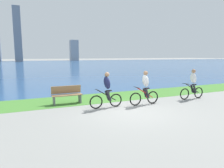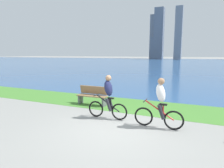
% 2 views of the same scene
% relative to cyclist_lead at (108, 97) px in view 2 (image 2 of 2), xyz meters
% --- Properties ---
extents(ground_plane, '(300.00, 300.00, 0.00)m').
position_rel_cyclist_lead_xyz_m(ground_plane, '(0.63, -0.95, -0.83)').
color(ground_plane, gray).
extents(grass_strip_bayside, '(120.00, 2.64, 0.01)m').
position_rel_cyclist_lead_xyz_m(grass_strip_bayside, '(0.63, 2.18, -0.83)').
color(grass_strip_bayside, '#478433').
rests_on(grass_strip_bayside, ground).
extents(bay_water_surface, '(300.00, 89.97, 0.00)m').
position_rel_cyclist_lead_xyz_m(bay_water_surface, '(0.63, 48.48, -0.83)').
color(bay_water_surface, '#2D568C').
rests_on(bay_water_surface, ground).
extents(cyclist_lead, '(1.62, 0.52, 1.67)m').
position_rel_cyclist_lead_xyz_m(cyclist_lead, '(0.00, 0.00, 0.00)').
color(cyclist_lead, black).
rests_on(cyclist_lead, ground).
extents(cyclist_trailing, '(1.64, 0.52, 1.69)m').
position_rel_cyclist_lead_xyz_m(cyclist_trailing, '(1.96, -0.19, 0.00)').
color(cyclist_trailing, black).
rests_on(cyclist_trailing, ground).
extents(bench_near_path, '(1.50, 0.47, 0.90)m').
position_rel_cyclist_lead_xyz_m(bench_near_path, '(-1.55, 1.57, -0.38)').
color(bench_near_path, olive).
rests_on(bench_near_path, ground).
extents(city_skyline_far_shore, '(39.64, 10.95, 22.78)m').
position_rel_cyclist_lead_xyz_m(city_skyline_far_shore, '(-10.29, 86.93, 8.33)').
color(city_skyline_far_shore, slate).
rests_on(city_skyline_far_shore, ground).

